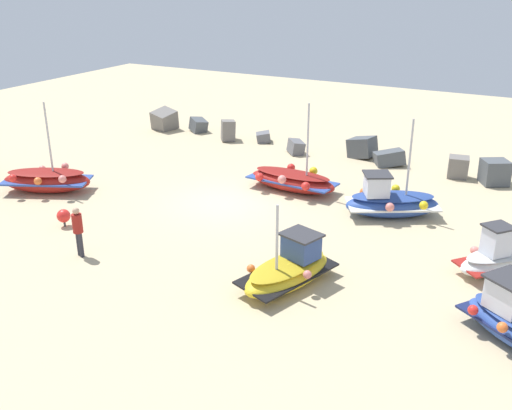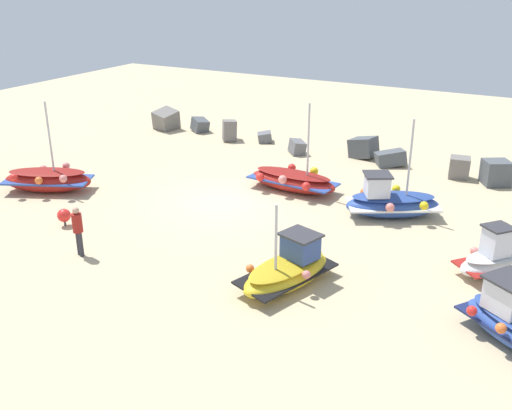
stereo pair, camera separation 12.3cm
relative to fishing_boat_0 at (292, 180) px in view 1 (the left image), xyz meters
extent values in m
plane|color=#C6B289|center=(-1.81, -2.51, -0.44)|extent=(54.01, 54.01, 0.00)
ellipsoid|color=maroon|center=(0.00, 0.01, -0.05)|extent=(3.89, 1.73, 0.85)
cube|color=#2D4C9E|center=(0.00, 0.01, -0.01)|extent=(3.74, 1.74, 0.14)
ellipsoid|color=maroon|center=(0.00, 0.01, 0.27)|extent=(3.42, 1.50, 0.19)
cylinder|color=#B7B7BC|center=(0.65, -0.03, 1.82)|extent=(0.08, 0.08, 2.96)
sphere|color=red|center=(1.01, -0.93, 0.21)|extent=(0.35, 0.35, 0.35)
sphere|color=yellow|center=(0.58, 0.85, 0.24)|extent=(0.35, 0.35, 0.35)
sphere|color=#EA7F75|center=(-0.05, -0.87, 0.29)|extent=(0.35, 0.35, 0.35)
sphere|color=red|center=(-0.48, 0.91, 0.21)|extent=(0.35, 0.35, 0.35)
sphere|color=red|center=(-1.12, -0.80, 0.21)|extent=(0.35, 0.35, 0.35)
ellipsoid|color=gold|center=(3.21, -7.22, -0.09)|extent=(2.25, 3.52, 0.78)
cube|color=black|center=(3.21, -7.22, -0.06)|extent=(2.21, 3.40, 0.15)
ellipsoid|color=gold|center=(3.21, -7.22, 0.20)|extent=(1.94, 3.09, 0.19)
cube|color=#2D4784|center=(3.38, -6.69, 0.61)|extent=(1.12, 1.03, 0.71)
cube|color=#333338|center=(3.38, -6.69, 0.99)|extent=(1.30, 1.20, 0.06)
cylinder|color=#B7B7BC|center=(3.07, -7.68, 1.23)|extent=(0.08, 0.08, 1.96)
sphere|color=orange|center=(2.27, -7.73, 0.10)|extent=(0.25, 0.25, 0.25)
sphere|color=#EA7F75|center=(3.92, -7.45, 0.19)|extent=(0.25, 0.25, 0.25)
sphere|color=red|center=(2.73, -6.27, 0.19)|extent=(0.25, 0.25, 0.25)
ellipsoid|color=maroon|center=(-8.85, -4.92, 0.01)|extent=(3.86, 2.77, 0.91)
cube|color=#2D4C9E|center=(-8.85, -4.92, 0.06)|extent=(3.75, 2.76, 0.08)
ellipsoid|color=maroon|center=(-8.85, -4.92, 0.39)|extent=(3.40, 2.44, 0.15)
cylinder|color=#B7B7BC|center=(-8.56, -4.79, 1.89)|extent=(0.08, 0.08, 2.85)
sphere|color=#EA7F75|center=(-7.58, -5.25, 0.42)|extent=(0.31, 0.31, 0.31)
sphere|color=#EA7F75|center=(-8.73, -3.96, 0.40)|extent=(0.31, 0.31, 0.31)
sphere|color=orange|center=(-8.50, -5.67, 0.31)|extent=(0.31, 0.31, 0.31)
sphere|color=#EA7F75|center=(-9.65, -4.38, 0.25)|extent=(0.31, 0.31, 0.31)
sphere|color=red|center=(-9.42, -6.08, 0.41)|extent=(0.31, 0.31, 0.31)
ellipsoid|color=white|center=(8.61, -3.43, -0.10)|extent=(2.82, 3.04, 0.71)
cube|color=maroon|center=(8.61, -3.43, -0.07)|extent=(2.76, 2.96, 0.09)
ellipsoid|color=beige|center=(8.61, -3.43, 0.18)|extent=(2.47, 2.66, 0.14)
cube|color=silver|center=(8.37, -3.71, 0.66)|extent=(0.92, 0.92, 0.86)
cube|color=#333338|center=(8.37, -3.71, 1.12)|extent=(1.06, 1.07, 0.06)
sphere|color=#EA7F75|center=(7.77, -3.42, 0.09)|extent=(0.26, 0.26, 0.26)
cube|color=silver|center=(9.10, -6.87, 0.69)|extent=(1.28, 1.28, 0.80)
sphere|color=orange|center=(9.07, -7.74, 0.24)|extent=(0.26, 0.26, 0.26)
sphere|color=red|center=(8.33, -7.24, 0.23)|extent=(0.26, 0.26, 0.26)
ellipsoid|color=#2D4C9E|center=(4.42, -0.72, -0.02)|extent=(3.70, 2.92, 0.86)
cube|color=white|center=(4.42, -0.72, 0.02)|extent=(3.60, 2.88, 0.10)
ellipsoid|color=navy|center=(4.42, -0.72, 0.33)|extent=(3.25, 2.56, 0.16)
cube|color=silver|center=(3.87, -1.03, 0.78)|extent=(1.14, 1.14, 0.77)
cube|color=#333338|center=(3.87, -1.03, 1.20)|extent=(1.32, 1.32, 0.06)
cylinder|color=#B7B7BC|center=(4.84, -0.48, 1.82)|extent=(0.08, 0.08, 2.85)
sphere|color=yellow|center=(5.61, -0.97, 0.29)|extent=(0.32, 0.32, 0.32)
sphere|color=yellow|center=(4.28, 0.14, 0.33)|extent=(0.32, 0.32, 0.32)
sphere|color=#EA7F75|center=(4.56, -1.57, 0.24)|extent=(0.32, 0.32, 0.32)
sphere|color=orange|center=(3.23, -0.46, 0.20)|extent=(0.32, 0.32, 0.32)
cylinder|color=#2D2D38|center=(-3.37, -8.70, -0.03)|extent=(0.14, 0.14, 0.83)
cylinder|color=#2D2D38|center=(-3.52, -8.64, -0.03)|extent=(0.14, 0.14, 0.83)
cylinder|color=maroon|center=(-3.45, -8.67, 0.70)|extent=(0.32, 0.32, 0.62)
sphere|color=tan|center=(-3.45, -8.67, 1.12)|extent=(0.22, 0.22, 0.22)
cube|color=slate|center=(-10.63, 5.58, 0.10)|extent=(1.46, 1.58, 1.44)
cube|color=#4C5156|center=(-8.67, 6.11, -0.08)|extent=(1.34, 1.20, 0.93)
cube|color=slate|center=(-6.27, 5.36, 0.09)|extent=(1.08, 1.20, 1.17)
cube|color=slate|center=(-4.45, 5.96, -0.19)|extent=(1.08, 1.08, 0.62)
cube|color=slate|center=(-2.04, 4.86, -0.12)|extent=(1.19, 1.18, 0.76)
cube|color=#4C5156|center=(1.02, 5.93, 0.03)|extent=(1.41, 1.35, 1.20)
cube|color=#4C5156|center=(2.57, 5.26, -0.11)|extent=(1.74, 1.55, 0.96)
cube|color=slate|center=(5.76, 4.88, 0.04)|extent=(0.97, 0.89, 1.00)
cube|color=#4C5156|center=(7.28, 4.81, 0.08)|extent=(1.43, 1.43, 1.09)
cylinder|color=#3F3F42|center=(-5.63, -7.20, -0.36)|extent=(0.08, 0.08, 0.17)
sphere|color=red|center=(-5.63, -7.20, -0.04)|extent=(0.48, 0.48, 0.48)
camera|label=1|loc=(9.49, -20.89, 8.14)|focal=41.14mm
camera|label=2|loc=(9.59, -20.83, 8.14)|focal=41.14mm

